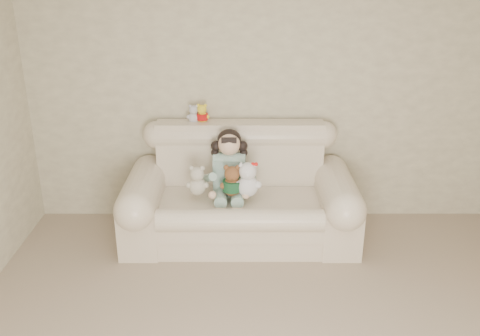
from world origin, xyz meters
name	(u,v)px	position (x,y,z in m)	size (l,w,h in m)	color
wall_back	(266,90)	(0.00, 2.50, 1.30)	(4.50, 4.50, 0.00)	beige
sofa	(240,188)	(-0.24, 2.00, 0.52)	(2.10, 0.95, 1.03)	#FFEECD
seated_child	(229,163)	(-0.34, 2.08, 0.73)	(0.37, 0.46, 0.62)	#327862
brown_teddy	(232,178)	(-0.31, 1.87, 0.67)	(0.22, 0.17, 0.34)	brown
white_cat	(248,176)	(-0.17, 1.86, 0.69)	(0.25, 0.19, 0.38)	white
cream_teddy	(197,178)	(-0.62, 1.89, 0.66)	(0.20, 0.16, 0.32)	beige
yellow_mini_bear	(202,112)	(-0.59, 2.38, 1.12)	(0.14, 0.11, 0.22)	yellow
grey_mini_plush	(194,112)	(-0.67, 2.38, 1.11)	(0.13, 0.10, 0.21)	silver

